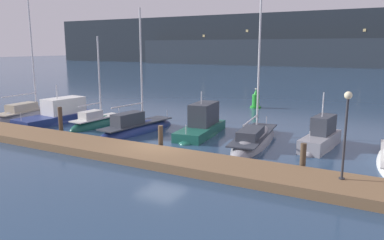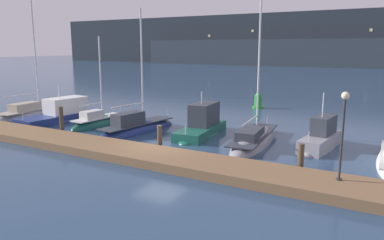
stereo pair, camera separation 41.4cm
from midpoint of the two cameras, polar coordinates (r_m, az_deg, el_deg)
The scene contains 16 objects.
ground_plane at distance 21.60m, azimuth -4.41°, elevation -4.81°, with size 400.00×400.00×0.00m, color navy.
dock at distance 20.28m, azimuth -6.97°, elevation -5.26°, with size 41.74×2.80×0.45m, color brown.
mooring_pile_1 at distance 26.58m, azimuth -18.84°, elevation -0.17°, with size 0.28×0.28×1.98m, color #4C3D2D.
mooring_pile_2 at distance 21.44m, azimuth -4.39°, elevation -2.83°, with size 0.28×0.28×1.52m, color #4C3D2D.
mooring_pile_3 at distance 18.38m, azimuth 16.87°, elevation -5.73°, with size 0.28×0.28×1.47m, color #4C3D2D.
sailboat_berth_1 at distance 35.26m, azimuth -22.67°, elevation 0.76°, with size 2.48×7.89×11.86m.
motorboat_berth_2 at distance 31.95m, azimuth -19.07°, elevation 0.35°, with size 3.14×7.48×3.53m.
sailboat_berth_3 at distance 29.24m, azimuth -13.69°, elevation -0.66°, with size 1.81×5.25×7.43m.
sailboat_berth_4 at distance 26.57m, azimuth -7.95°, elevation -1.53°, with size 2.55×7.44×9.25m.
motorboat_berth_5 at distance 25.58m, azimuth 1.96°, elevation -1.31°, with size 2.64×6.31×3.42m.
sailboat_berth_6 at distance 23.72m, azimuth 9.87°, elevation -3.25°, with size 2.84×8.50×11.81m.
motorboat_berth_7 at distance 23.43m, azimuth 19.46°, elevation -3.34°, with size 1.99×4.91×3.91m.
channel_buoy at distance 37.33m, azimuth 10.34°, elevation 2.91°, with size 1.06×1.06×1.94m.
dock_lamppost at distance 16.37m, azimuth 22.75°, elevation -0.18°, with size 0.32×0.32×3.70m.
hillside_backdrop at distance 129.86m, azimuth 24.87°, elevation 10.91°, with size 240.00×23.00×17.00m.
rowboat_adrift at distance 42.81m, azimuth -19.65°, elevation 2.50°, with size 2.05×3.19×0.56m.
Camera 2 is at (11.82, -17.12, 5.89)m, focal length 35.00 mm.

